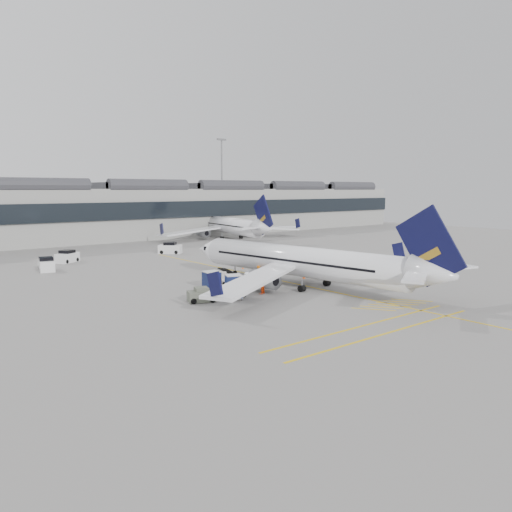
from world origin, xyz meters
TOP-DOWN VIEW (x-y plane):
  - ground at (0.00, 0.00)m, footprint 220.00×220.00m
  - terminal at (0.00, 71.93)m, footprint 200.00×20.45m
  - light_masts at (-1.67, 86.00)m, footprint 113.00×0.60m
  - apron_markings at (10.00, 10.00)m, footprint 0.25×60.00m
  - airliner_main at (9.42, 4.78)m, footprint 32.77×36.01m
  - airliner_far at (35.10, 55.23)m, footprint 33.83×37.21m
  - belt_loader at (3.70, 12.08)m, footprint 4.80×2.92m
  - baggage_cart_a at (0.31, 4.88)m, footprint 1.80×1.62m
  - baggage_cart_b at (0.84, 10.46)m, footprint 1.99×1.69m
  - baggage_cart_c at (1.66, 7.47)m, footprint 2.19×2.01m
  - baggage_cart_d at (-0.63, 4.25)m, footprint 1.86×1.69m
  - ramp_agent_a at (7.18, 9.94)m, footprint 0.88×0.81m
  - ramp_agent_b at (3.23, 4.71)m, footprint 1.16×1.04m
  - pushback_tug at (-3.69, 5.49)m, footprint 2.98×2.34m
  - safety_cone_nose at (11.92, 19.32)m, footprint 0.33×0.33m
  - safety_cone_engine at (13.17, 8.48)m, footprint 0.39×0.39m
  - service_van_left at (-5.04, 40.76)m, footprint 4.03×3.55m
  - service_van_mid at (-9.91, 34.39)m, footprint 2.47×3.94m
  - service_van_right at (12.25, 40.36)m, footprint 4.04×4.01m

SIDE VIEW (x-z plane):
  - ground at x=0.00m, z-range 0.00..0.00m
  - apron_markings at x=10.00m, z-range 0.00..0.01m
  - safety_cone_nose at x=11.92m, z-range 0.00..0.46m
  - safety_cone_engine at x=13.17m, z-range 0.00..0.55m
  - belt_loader at x=3.70m, z-range -0.40..1.51m
  - pushback_tug at x=-3.69m, z-range -0.08..1.38m
  - service_van_left at x=-5.04m, z-range -0.10..1.77m
  - service_van_mid at x=-9.91m, z-range -0.10..1.79m
  - baggage_cart_a at x=0.31m, z-range 0.06..1.64m
  - baggage_cart_d at x=-0.63m, z-range 0.06..1.68m
  - service_van_right at x=12.25m, z-range -0.10..1.85m
  - ramp_agent_b at x=3.23m, z-range 0.00..1.95m
  - baggage_cart_c at x=1.66m, z-range 0.07..1.93m
  - ramp_agent_a at x=7.18m, z-range 0.00..2.02m
  - baggage_cart_b at x=0.84m, z-range 0.07..2.03m
  - airliner_main at x=9.42m, z-range -1.98..7.62m
  - airliner_far at x=35.10m, z-range -2.05..7.89m
  - terminal at x=0.00m, z-range -0.06..12.34m
  - light_masts at x=-1.67m, z-range 1.77..27.22m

